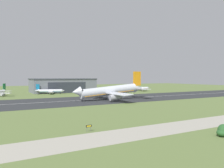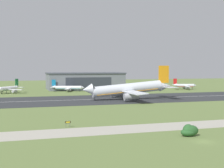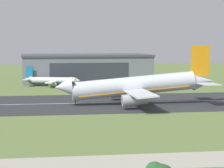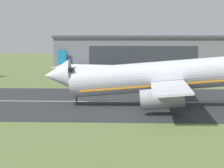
{
  "view_description": "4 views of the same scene",
  "coord_description": "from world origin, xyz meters",
  "px_view_note": "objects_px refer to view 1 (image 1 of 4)",
  "views": [
    {
      "loc": [
        -50.85,
        -27.66,
        14.88
      ],
      "look_at": [
        7.49,
        78.86,
        11.0
      ],
      "focal_mm": 35.0,
      "sensor_mm": 36.0,
      "label": 1
    },
    {
      "loc": [
        -41.97,
        -63.7,
        17.6
      ],
      "look_at": [
        -1.59,
        69.89,
        10.23
      ],
      "focal_mm": 50.0,
      "sensor_mm": 36.0,
      "label": 2
    },
    {
      "loc": [
        -18.63,
        -66.79,
        20.71
      ],
      "look_at": [
        3.58,
        67.8,
        9.17
      ],
      "focal_mm": 85.0,
      "sensor_mm": 36.0,
      "label": 3
    },
    {
      "loc": [
        9.53,
        -5.65,
        14.0
      ],
      "look_at": [
        5.5,
        67.79,
        7.05
      ],
      "focal_mm": 85.0,
      "sensor_mm": 36.0,
      "label": 4
    }
  ],
  "objects_px": {
    "airplane_parked_centre": "(50,91)",
    "airplane_parked_east": "(141,88)",
    "airplane_landing": "(110,91)",
    "shrub_clump": "(224,131)",
    "runway_sign": "(89,127)"
  },
  "relations": [
    {
      "from": "airplane_landing",
      "to": "airplane_parked_centre",
      "type": "height_order",
      "value": "airplane_landing"
    },
    {
      "from": "airplane_parked_centre",
      "to": "airplane_parked_east",
      "type": "distance_m",
      "value": 94.17
    },
    {
      "from": "airplane_landing",
      "to": "runway_sign",
      "type": "bearing_deg",
      "value": -121.96
    },
    {
      "from": "airplane_landing",
      "to": "shrub_clump",
      "type": "bearing_deg",
      "value": -99.85
    },
    {
      "from": "airplane_landing",
      "to": "runway_sign",
      "type": "distance_m",
      "value": 82.89
    },
    {
      "from": "shrub_clump",
      "to": "runway_sign",
      "type": "height_order",
      "value": "shrub_clump"
    },
    {
      "from": "airplane_landing",
      "to": "runway_sign",
      "type": "relative_size",
      "value": 27.82
    },
    {
      "from": "runway_sign",
      "to": "shrub_clump",
      "type": "bearing_deg",
      "value": -36.35
    },
    {
      "from": "runway_sign",
      "to": "airplane_landing",
      "type": "bearing_deg",
      "value": 58.04
    },
    {
      "from": "runway_sign",
      "to": "airplane_parked_centre",
      "type": "bearing_deg",
      "value": 81.24
    },
    {
      "from": "airplane_landing",
      "to": "runway_sign",
      "type": "xyz_separation_m",
      "value": [
        -43.81,
        -70.23,
        -4.38
      ]
    },
    {
      "from": "airplane_parked_east",
      "to": "runway_sign",
      "type": "relative_size",
      "value": 11.88
    },
    {
      "from": "airplane_parked_centre",
      "to": "shrub_clump",
      "type": "distance_m",
      "value": 160.06
    },
    {
      "from": "airplane_landing",
      "to": "airplane_parked_east",
      "type": "relative_size",
      "value": 2.34
    },
    {
      "from": "airplane_parked_centre",
      "to": "airplane_parked_east",
      "type": "relative_size",
      "value": 1.15
    }
  ]
}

